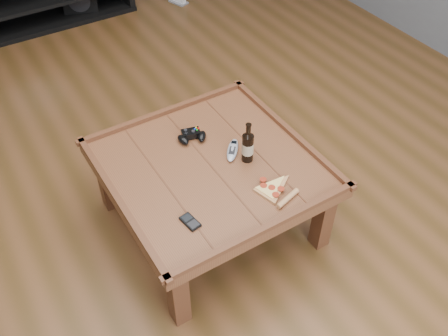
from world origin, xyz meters
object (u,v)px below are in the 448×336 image
beer_bottle (248,146)px  game_controller (192,136)px  smartphone (190,222)px  coffee_table (210,173)px  pizza_slice (274,190)px  remote_control (233,150)px

beer_bottle → game_controller: bearing=119.8°
beer_bottle → smartphone: 0.50m
coffee_table → pizza_slice: pizza_slice is taller
beer_bottle → smartphone: bearing=-154.7°
beer_bottle → pizza_slice: beer_bottle is taller
coffee_table → game_controller: 0.23m
coffee_table → pizza_slice: 0.36m
pizza_slice → remote_control: pizza_slice is taller
pizza_slice → coffee_table: bearing=101.8°
coffee_table → remote_control: size_ratio=6.21×
pizza_slice → smartphone: size_ratio=2.71×
coffee_table → game_controller: game_controller is taller
game_controller → pizza_slice: (0.14, -0.53, -0.01)m
coffee_table → game_controller: (0.02, 0.21, 0.08)m
smartphone → game_controller: bearing=51.3°
coffee_table → smartphone: (-0.26, -0.28, 0.07)m
smartphone → coffee_table: bearing=37.3°
coffee_table → remote_control: same height
smartphone → remote_control: bearing=26.9°
coffee_table → pizza_slice: size_ratio=3.60×
game_controller → pizza_slice: bearing=-59.6°
beer_bottle → pizza_slice: (-0.02, -0.25, -0.08)m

